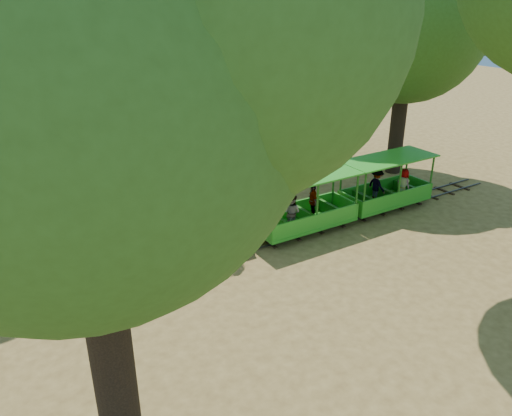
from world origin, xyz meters
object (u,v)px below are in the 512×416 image
locomotive (215,212)px  fence (174,163)px  carriage_front (304,211)px  carriage_rear (386,189)px

locomotive → fence: (1.94, 7.94, -1.00)m
locomotive → carriage_front: bearing=-1.2°
carriage_front → fence: size_ratio=0.21×
locomotive → carriage_front: size_ratio=0.72×
locomotive → carriage_rear: bearing=-0.5°
carriage_rear → fence: carriage_rear is taller
carriage_front → carriage_rear: bearing=0.0°
carriage_rear → carriage_front: bearing=-180.0°
carriage_front → carriage_rear: 3.95m
carriage_rear → fence: 9.69m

